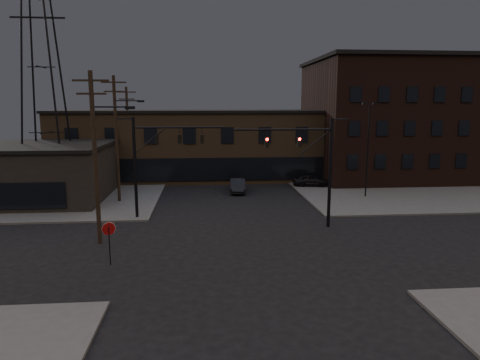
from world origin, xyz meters
The scene contains 18 objects.
ground centered at (0.00, 0.00, 0.00)m, with size 140.00×140.00×0.00m, color black.
sidewalk_ne centered at (22.00, 22.00, 0.07)m, with size 30.00×30.00×0.15m, color #474744.
sidewalk_nw centered at (-22.00, 22.00, 0.07)m, with size 30.00×30.00×0.15m, color #474744.
building_row centered at (0.00, 28.00, 4.00)m, with size 40.00×12.00×8.00m, color brown.
building_right centered at (22.00, 26.00, 7.00)m, with size 22.00×16.00×14.00m, color black.
building_left centered at (-20.00, 16.00, 2.50)m, with size 16.00×12.00×5.00m, color black.
traffic_signal_near centered at (5.36, 4.50, 4.93)m, with size 7.12×0.24×8.00m.
traffic_signal_far centered at (-6.72, 8.00, 5.01)m, with size 7.12×0.24×8.00m.
stop_sign centered at (-8.00, -1.99, 1.84)m, with size 0.72×0.33×2.48m.
utility_pole_near centered at (-9.43, 2.00, 5.87)m, with size 3.70×0.28×11.00m.
utility_pole_mid centered at (-10.44, 14.00, 6.13)m, with size 3.70×0.28×11.50m.
utility_pole_far centered at (-11.50, 26.00, 5.78)m, with size 2.20×0.28×11.00m.
transmission_tower centered at (-18.00, 18.00, 12.50)m, with size 7.00×7.00×25.00m, color black, non-canonical shape.
lot_light_a centered at (13.00, 14.00, 5.51)m, with size 1.50×0.28×9.14m.
lot_light_b centered at (19.00, 19.00, 5.51)m, with size 1.50×0.28×9.14m.
parked_car_lot_a centered at (9.00, 19.77, 0.81)m, with size 1.56×3.87×1.32m, color black.
parked_car_lot_b centered at (21.57, 23.82, 0.90)m, with size 2.10×5.16×1.50m, color #AEAFB0.
car_crossing centered at (0.80, 17.77, 0.71)m, with size 1.50×4.31×1.42m, color black.
Camera 1 is at (-2.65, -25.53, 8.91)m, focal length 32.00 mm.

